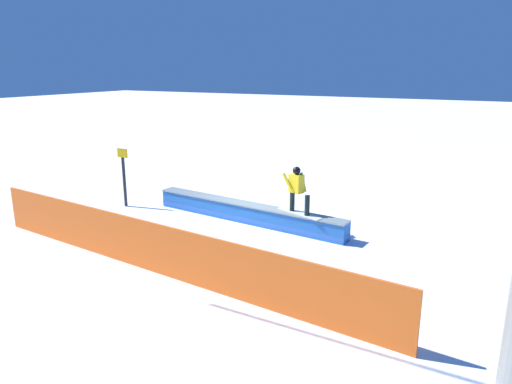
{
  "coord_description": "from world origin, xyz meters",
  "views": [
    {
      "loc": [
        -6.64,
        12.06,
        4.59
      ],
      "look_at": [
        -0.9,
        1.1,
        1.3
      ],
      "focal_mm": 33.35,
      "sensor_mm": 36.0,
      "label": 1
    }
  ],
  "objects": [
    {
      "name": "ground_plane",
      "position": [
        0.0,
        0.0,
        0.0
      ],
      "size": [
        120.0,
        120.0,
        0.0
      ],
      "primitive_type": "plane",
      "color": "white"
    },
    {
      "name": "trail_marker",
      "position": [
        4.41,
        0.43,
        1.06
      ],
      "size": [
        0.4,
        0.1,
        1.97
      ],
      "color": "#262628",
      "rests_on": "ground_plane"
    },
    {
      "name": "safety_fence",
      "position": [
        0.0,
        4.2,
        0.6
      ],
      "size": [
        11.63,
        1.35,
        1.2
      ],
      "primitive_type": "cube",
      "rotation": [
        0.0,
        0.0,
        -0.11
      ],
      "color": "orange",
      "rests_on": "ground_plane"
    },
    {
      "name": "grind_box",
      "position": [
        0.0,
        0.0,
        0.26
      ],
      "size": [
        6.58,
        1.23,
        0.58
      ],
      "color": "blue",
      "rests_on": "ground_plane"
    },
    {
      "name": "snowboarder",
      "position": [
        -1.71,
        0.16,
        1.29
      ],
      "size": [
        1.51,
        0.81,
        1.32
      ],
      "color": "silver",
      "rests_on": "grind_box"
    }
  ]
}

